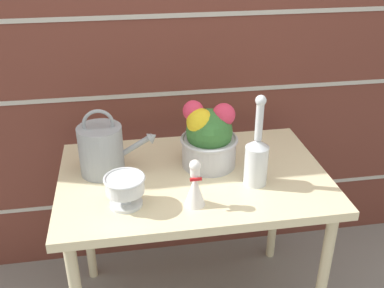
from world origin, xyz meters
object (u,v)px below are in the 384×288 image
object	(u,v)px
crystal_pedestal_bowl	(125,187)
glass_decanter	(257,157)
watering_can	(102,149)
flower_planter	(209,137)
figurine_vase	(195,187)

from	to	relation	value
crystal_pedestal_bowl	glass_decanter	size ratio (longest dim) A/B	0.41
glass_decanter	crystal_pedestal_bowl	bearing A→B (deg)	-172.48
crystal_pedestal_bowl	watering_can	bearing A→B (deg)	108.12
flower_planter	glass_decanter	size ratio (longest dim) A/B	0.76
watering_can	glass_decanter	size ratio (longest dim) A/B	0.88
glass_decanter	figurine_vase	size ratio (longest dim) A/B	2.00
crystal_pedestal_bowl	figurine_vase	world-z (taller)	figurine_vase
crystal_pedestal_bowl	glass_decanter	xyz separation A→B (m)	(0.50, 0.07, 0.04)
flower_planter	glass_decanter	world-z (taller)	glass_decanter
figurine_vase	glass_decanter	bearing A→B (deg)	22.10
glass_decanter	figurine_vase	xyz separation A→B (m)	(-0.26, -0.10, -0.04)
watering_can	flower_planter	bearing A→B (deg)	-1.28
watering_can	crystal_pedestal_bowl	bearing A→B (deg)	-71.88
flower_planter	glass_decanter	distance (m)	0.23
crystal_pedestal_bowl	figurine_vase	bearing A→B (deg)	-8.67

